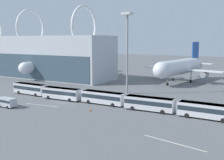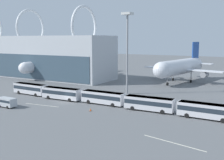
# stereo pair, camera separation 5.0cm
# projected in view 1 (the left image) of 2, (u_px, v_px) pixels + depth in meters

# --- Properties ---
(ground_plane) EXTENTS (440.00, 440.00, 0.00)m
(ground_plane) POSITION_uv_depth(u_px,v_px,m) (66.00, 102.00, 73.47)
(ground_plane) COLOR slate
(terminal_building) EXTENTS (106.56, 18.85, 29.50)m
(terminal_building) POSITION_uv_depth(u_px,v_px,m) (10.00, 54.00, 132.42)
(terminal_building) COLOR #B2B7BC
(terminal_building) RESTS_ON ground_plane
(airliner_at_gate_near) EXTENTS (42.02, 42.79, 15.58)m
(airliner_at_gate_near) POSITION_uv_depth(u_px,v_px,m) (58.00, 64.00, 127.73)
(airliner_at_gate_near) COLOR white
(airliner_at_gate_near) RESTS_ON ground_plane
(airliner_at_gate_far) EXTENTS (32.24, 35.12, 15.28)m
(airliner_at_gate_far) POSITION_uv_depth(u_px,v_px,m) (181.00, 67.00, 107.40)
(airliner_at_gate_far) COLOR silver
(airliner_at_gate_far) RESTS_ON ground_plane
(shuttle_bus_0) EXTENTS (11.73, 3.17, 3.23)m
(shuttle_bus_0) POSITION_uv_depth(u_px,v_px,m) (30.00, 88.00, 83.73)
(shuttle_bus_0) COLOR silver
(shuttle_bus_0) RESTS_ON ground_plane
(shuttle_bus_1) EXTENTS (11.75, 3.27, 3.23)m
(shuttle_bus_1) POSITION_uv_depth(u_px,v_px,m) (62.00, 93.00, 76.73)
(shuttle_bus_1) COLOR silver
(shuttle_bus_1) RESTS_ON ground_plane
(shuttle_bus_2) EXTENTS (11.66, 2.92, 3.23)m
(shuttle_bus_2) POSITION_uv_depth(u_px,v_px,m) (103.00, 97.00, 71.22)
(shuttle_bus_2) COLOR silver
(shuttle_bus_2) RESTS_ON ground_plane
(shuttle_bus_3) EXTENTS (11.75, 3.26, 3.23)m
(shuttle_bus_3) POSITION_uv_depth(u_px,v_px,m) (149.00, 103.00, 64.63)
(shuttle_bus_3) COLOR silver
(shuttle_bus_3) RESTS_ON ground_plane
(shuttle_bus_4) EXTENTS (11.69, 3.01, 3.23)m
(shuttle_bus_4) POSITION_uv_depth(u_px,v_px,m) (206.00, 110.00, 58.21)
(shuttle_bus_4) COLOR silver
(shuttle_bus_4) RESTS_ON ground_plane
(service_van_foreground) EXTENTS (4.91, 2.29, 2.30)m
(service_van_foreground) POSITION_uv_depth(u_px,v_px,m) (7.00, 102.00, 68.27)
(service_van_foreground) COLOR #B2B7BC
(service_van_foreground) RESTS_ON ground_plane
(floodlight_mast) EXTENTS (2.79, 2.79, 24.15)m
(floodlight_mast) POSITION_uv_depth(u_px,v_px,m) (127.00, 38.00, 82.62)
(floodlight_mast) COLOR gray
(floodlight_mast) RESTS_ON ground_plane
(lane_stripe_0) EXTENTS (9.74, 3.00, 0.01)m
(lane_stripe_0) POSITION_uv_depth(u_px,v_px,m) (78.00, 100.00, 75.91)
(lane_stripe_0) COLOR silver
(lane_stripe_0) RESTS_ON ground_plane
(lane_stripe_1) EXTENTS (11.62, 1.76, 0.01)m
(lane_stripe_1) POSITION_uv_depth(u_px,v_px,m) (157.00, 108.00, 67.45)
(lane_stripe_1) COLOR silver
(lane_stripe_1) RESTS_ON ground_plane
(lane_stripe_2) EXTENTS (10.14, 1.45, 0.01)m
(lane_stripe_2) POSITION_uv_depth(u_px,v_px,m) (42.00, 105.00, 70.55)
(lane_stripe_2) COLOR silver
(lane_stripe_2) RESTS_ON ground_plane
(lane_stripe_4) EXTENTS (10.98, 2.43, 0.01)m
(lane_stripe_4) POSITION_uv_depth(u_px,v_px,m) (173.00, 143.00, 44.96)
(lane_stripe_4) COLOR silver
(lane_stripe_4) RESTS_ON ground_plane
(traffic_cone_0) EXTENTS (0.58, 0.58, 0.62)m
(traffic_cone_0) POSITION_uv_depth(u_px,v_px,m) (91.00, 110.00, 64.74)
(traffic_cone_0) COLOR black
(traffic_cone_0) RESTS_ON ground_plane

